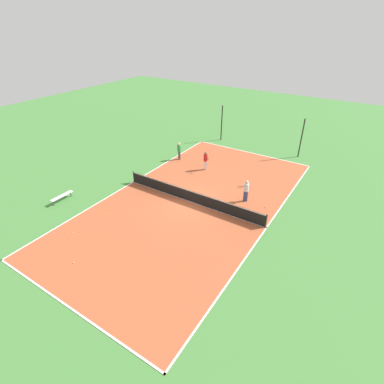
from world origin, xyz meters
name	(u,v)px	position (x,y,z in m)	size (l,w,h in m)	color
ground_plane	(192,202)	(0.00, 0.00, 0.00)	(80.00, 80.00, 0.00)	#47843D
court_surface	(192,202)	(0.00, 0.00, 0.01)	(11.96, 22.61, 0.02)	#B75633
tennis_net	(192,196)	(0.00, 0.00, 0.53)	(11.76, 0.10, 1.00)	black
bench	(62,196)	(-8.46, -5.17, 0.39)	(0.36, 1.83, 0.45)	silver
player_coach_red	(206,160)	(-1.97, 5.35, 1.02)	(0.88, 0.90, 1.73)	white
player_far_green	(179,150)	(-5.28, 5.93, 1.01)	(0.51, 0.51, 1.73)	#4C4C51
player_near_white	(246,189)	(3.33, 2.31, 1.04)	(0.81, 0.95, 1.76)	navy
tennis_ball_far_baseline	(73,263)	(-2.19, -9.17, 0.06)	(0.07, 0.07, 0.07)	#CCE033
tennis_ball_left_sideline	(110,214)	(-3.99, -4.59, 0.06)	(0.07, 0.07, 0.07)	#CCE033
tennis_ball_right_alley	(265,207)	(4.97, 2.23, 0.06)	(0.07, 0.07, 0.07)	#CCE033
tennis_ball_midcourt	(73,233)	(-4.48, -7.41, 0.06)	(0.07, 0.07, 0.07)	#CCE033
fence_post_back_left	(222,123)	(-4.37, 12.93, 1.94)	(0.12, 0.12, 3.89)	black
fence_post_back_right	(301,138)	(4.37, 12.93, 1.94)	(0.12, 0.12, 3.89)	black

